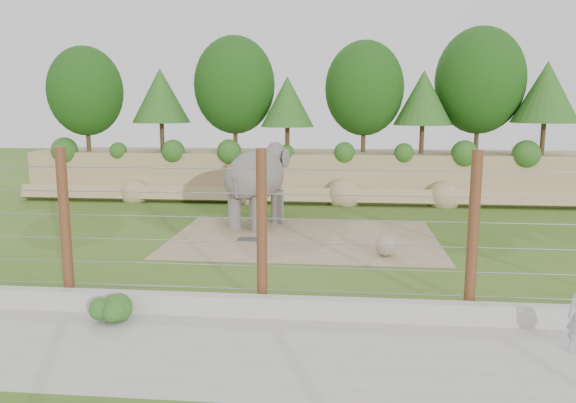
{
  "coord_description": "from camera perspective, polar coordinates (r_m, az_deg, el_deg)",
  "views": [
    {
      "loc": [
        1.94,
        -17.68,
        5.01
      ],
      "look_at": [
        0.0,
        2.0,
        1.6
      ],
      "focal_mm": 35.0,
      "sensor_mm": 36.0,
      "label": 1
    }
  ],
  "objects": [
    {
      "name": "elephant",
      "position": [
        23.3,
        -3.25,
        1.5
      ],
      "size": [
        3.02,
        4.45,
        3.32
      ],
      "primitive_type": null,
      "rotation": [
        0.0,
        0.0,
        -0.34
      ],
      "color": "#605B55",
      "rests_on": "ground"
    },
    {
      "name": "barrier_fence",
      "position": [
        13.65,
        -2.68,
        -2.96
      ],
      "size": [
        20.26,
        0.26,
        4.0
      ],
      "color": "brown",
      "rests_on": "ground"
    },
    {
      "name": "walkway_shrub",
      "position": [
        13.84,
        -17.88,
        -10.37
      ],
      "size": [
        0.69,
        0.69,
        0.69
      ],
      "primitive_type": "sphere",
      "color": "#23581C",
      "rests_on": "walkway"
    },
    {
      "name": "retaining_wall",
      "position": [
        13.68,
        -2.93,
        -10.59
      ],
      "size": [
        26.0,
        0.35,
        0.5
      ],
      "primitive_type": "cube",
      "color": "#AFABA3",
      "rests_on": "ground"
    },
    {
      "name": "stone_ball",
      "position": [
        19.08,
        9.87,
        -4.45
      ],
      "size": [
        0.69,
        0.69,
        0.69
      ],
      "primitive_type": "sphere",
      "color": "gray",
      "rests_on": "dirt_patch"
    },
    {
      "name": "walkway",
      "position": [
        11.95,
        -4.39,
        -15.01
      ],
      "size": [
        26.0,
        4.0,
        0.01
      ],
      "primitive_type": "cube",
      "color": "#AFABA3",
      "rests_on": "ground"
    },
    {
      "name": "drain_grate",
      "position": [
        21.13,
        -3.75,
        -3.86
      ],
      "size": [
        1.0,
        0.6,
        0.03
      ],
      "primitive_type": "cube",
      "color": "#262628",
      "rests_on": "dirt_patch"
    },
    {
      "name": "back_embankment",
      "position": [
        30.4,
        3.11,
        7.8
      ],
      "size": [
        30.0,
        5.52,
        8.77
      ],
      "color": "tan",
      "rests_on": "ground"
    },
    {
      "name": "dirt_patch",
      "position": [
        21.32,
        1.6,
        -3.78
      ],
      "size": [
        10.0,
        7.0,
        0.02
      ],
      "primitive_type": "cube",
      "color": "#907B5A",
      "rests_on": "ground"
    },
    {
      "name": "ground",
      "position": [
        18.47,
        -0.61,
        -5.95
      ],
      "size": [
        90.0,
        90.0,
        0.0
      ],
      "primitive_type": "plane",
      "color": "#396319",
      "rests_on": "ground"
    }
  ]
}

